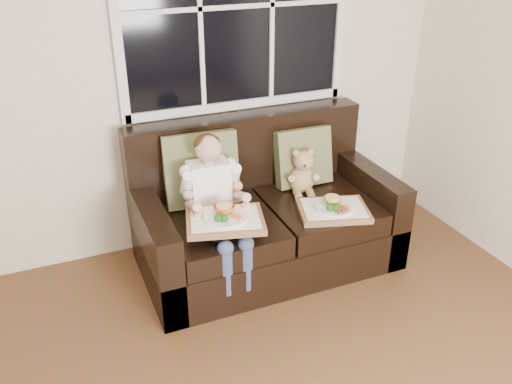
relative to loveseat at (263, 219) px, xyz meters
name	(u,v)px	position (x,y,z in m)	size (l,w,h in m)	color
room_walls	(329,199)	(-0.72, -2.02, 1.28)	(4.52, 5.02, 2.71)	beige
window_back	(236,6)	(0.00, 0.46, 1.34)	(1.62, 0.04, 1.37)	black
loveseat	(263,219)	(0.00, 0.00, 0.00)	(1.70, 0.92, 0.96)	black
pillow_left	(201,169)	(-0.38, 0.15, 0.38)	(0.51, 0.27, 0.50)	olive
pillow_right	(303,157)	(0.37, 0.15, 0.34)	(0.41, 0.19, 0.42)	olive
child	(214,194)	(-0.38, -0.12, 0.33)	(0.37, 0.59, 0.84)	white
teddy_bear	(303,174)	(0.31, 0.03, 0.27)	(0.23, 0.27, 0.33)	tan
tray_left	(225,219)	(-0.40, -0.34, 0.27)	(0.53, 0.45, 0.10)	olive
tray_right	(333,209)	(0.35, -0.33, 0.17)	(0.52, 0.45, 0.10)	olive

